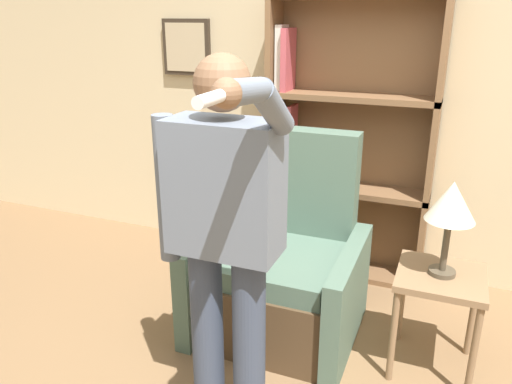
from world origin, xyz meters
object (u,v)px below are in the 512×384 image
Objects in this scene: person_standing at (224,228)px; side_table at (439,291)px; table_lamp at (451,205)px; bookcase at (336,147)px; armchair at (282,271)px.

side_table is at bearing 40.31° from person_standing.
table_lamp is at bearing 40.31° from person_standing.
person_standing reaches higher than table_lamp.
bookcase is 1.04m from armchair.
armchair is (-0.11, -0.85, -0.58)m from bookcase.
bookcase is at bearing 82.96° from armchair.
person_standing is 2.98× the size of side_table.
person_standing is at bearing -88.75° from armchair.
armchair is at bearing 175.05° from side_table.
side_table is at bearing -4.95° from armchair.
armchair is 2.37× the size of table_lamp.
person_standing is 1.16m from table_lamp.
bookcase is 1.31m from side_table.
table_lamp reaches higher than side_table.
armchair is at bearing 91.25° from person_standing.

